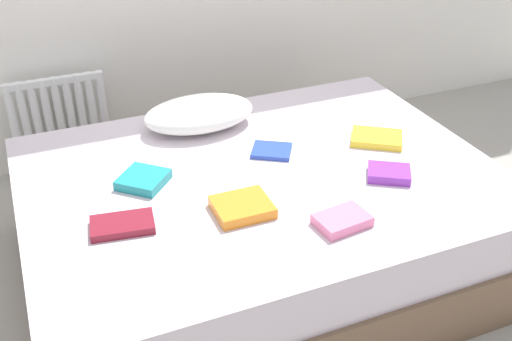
{
  "coord_description": "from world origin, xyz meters",
  "views": [
    {
      "loc": [
        -0.86,
        -2.01,
        1.83
      ],
      "look_at": [
        0.0,
        0.05,
        0.48
      ],
      "focal_mm": 42.5,
      "sensor_mm": 36.0,
      "label": 1
    }
  ],
  "objects_px": {
    "pillow": "(199,113)",
    "textbook_pink": "(342,220)",
    "radiator": "(60,118)",
    "textbook_blue": "(272,151)",
    "textbook_teal": "(143,180)",
    "textbook_maroon": "(122,225)",
    "textbook_orange": "(242,207)",
    "textbook_yellow": "(377,138)",
    "bed": "(260,221)",
    "textbook_purple": "(389,173)"
  },
  "relations": [
    {
      "from": "bed",
      "to": "textbook_blue",
      "type": "bearing_deg",
      "value": 50.47
    },
    {
      "from": "textbook_maroon",
      "to": "textbook_yellow",
      "type": "bearing_deg",
      "value": 18.58
    },
    {
      "from": "radiator",
      "to": "textbook_orange",
      "type": "bearing_deg",
      "value": -70.15
    },
    {
      "from": "bed",
      "to": "pillow",
      "type": "bearing_deg",
      "value": 101.78
    },
    {
      "from": "bed",
      "to": "textbook_teal",
      "type": "bearing_deg",
      "value": 168.28
    },
    {
      "from": "textbook_yellow",
      "to": "textbook_purple",
      "type": "bearing_deg",
      "value": -79.24
    },
    {
      "from": "radiator",
      "to": "textbook_teal",
      "type": "distance_m",
      "value": 1.14
    },
    {
      "from": "bed",
      "to": "textbook_orange",
      "type": "bearing_deg",
      "value": -126.49
    },
    {
      "from": "textbook_orange",
      "to": "textbook_blue",
      "type": "bearing_deg",
      "value": 53.05
    },
    {
      "from": "textbook_orange",
      "to": "textbook_yellow",
      "type": "xyz_separation_m",
      "value": [
        0.78,
        0.29,
        -0.0
      ]
    },
    {
      "from": "radiator",
      "to": "textbook_orange",
      "type": "height_order",
      "value": "radiator"
    },
    {
      "from": "textbook_pink",
      "to": "textbook_maroon",
      "type": "xyz_separation_m",
      "value": [
        -0.75,
        0.29,
        -0.0
      ]
    },
    {
      "from": "pillow",
      "to": "textbook_purple",
      "type": "relative_size",
      "value": 3.08
    },
    {
      "from": "radiator",
      "to": "textbook_teal",
      "type": "xyz_separation_m",
      "value": [
        0.22,
        -1.1,
        0.18
      ]
    },
    {
      "from": "bed",
      "to": "radiator",
      "type": "distance_m",
      "value": 1.39
    },
    {
      "from": "pillow",
      "to": "textbook_yellow",
      "type": "bearing_deg",
      "value": -32.95
    },
    {
      "from": "textbook_maroon",
      "to": "textbook_teal",
      "type": "bearing_deg",
      "value": 70.55
    },
    {
      "from": "radiator",
      "to": "textbook_maroon",
      "type": "bearing_deg",
      "value": -86.75
    },
    {
      "from": "textbook_teal",
      "to": "bed",
      "type": "bearing_deg",
      "value": -59.29
    },
    {
      "from": "pillow",
      "to": "textbook_pink",
      "type": "xyz_separation_m",
      "value": [
        0.23,
        -0.96,
        -0.05
      ]
    },
    {
      "from": "textbook_purple",
      "to": "textbook_yellow",
      "type": "xyz_separation_m",
      "value": [
        0.12,
        0.29,
        -0.0
      ]
    },
    {
      "from": "radiator",
      "to": "textbook_orange",
      "type": "distance_m",
      "value": 1.54
    },
    {
      "from": "radiator",
      "to": "textbook_blue",
      "type": "xyz_separation_m",
      "value": [
        0.81,
        -1.07,
        0.17
      ]
    },
    {
      "from": "radiator",
      "to": "pillow",
      "type": "distance_m",
      "value": 0.94
    },
    {
      "from": "pillow",
      "to": "textbook_teal",
      "type": "bearing_deg",
      "value": -132.79
    },
    {
      "from": "textbook_blue",
      "to": "textbook_orange",
      "type": "bearing_deg",
      "value": -96.1
    },
    {
      "from": "textbook_orange",
      "to": "textbook_maroon",
      "type": "height_order",
      "value": "textbook_orange"
    },
    {
      "from": "bed",
      "to": "radiator",
      "type": "relative_size",
      "value": 3.8
    },
    {
      "from": "pillow",
      "to": "textbook_maroon",
      "type": "xyz_separation_m",
      "value": [
        -0.52,
        -0.67,
        -0.05
      ]
    },
    {
      "from": "bed",
      "to": "textbook_yellow",
      "type": "bearing_deg",
      "value": 4.36
    },
    {
      "from": "textbook_yellow",
      "to": "pillow",
      "type": "bearing_deg",
      "value": -179.01
    },
    {
      "from": "textbook_purple",
      "to": "textbook_pink",
      "type": "distance_m",
      "value": 0.41
    },
    {
      "from": "textbook_maroon",
      "to": "bed",
      "type": "bearing_deg",
      "value": 23.88
    },
    {
      "from": "textbook_teal",
      "to": "textbook_maroon",
      "type": "bearing_deg",
      "value": -165.55
    },
    {
      "from": "textbook_blue",
      "to": "textbook_yellow",
      "type": "height_order",
      "value": "textbook_yellow"
    },
    {
      "from": "pillow",
      "to": "textbook_orange",
      "type": "bearing_deg",
      "value": -95.66
    },
    {
      "from": "textbook_orange",
      "to": "textbook_purple",
      "type": "xyz_separation_m",
      "value": [
        0.65,
        -0.0,
        -0.0
      ]
    },
    {
      "from": "bed",
      "to": "textbook_orange",
      "type": "relative_size",
      "value": 9.33
    },
    {
      "from": "radiator",
      "to": "pillow",
      "type": "relative_size",
      "value": 0.99
    },
    {
      "from": "radiator",
      "to": "textbook_yellow",
      "type": "height_order",
      "value": "radiator"
    },
    {
      "from": "textbook_yellow",
      "to": "bed",
      "type": "bearing_deg",
      "value": -141.7
    },
    {
      "from": "textbook_blue",
      "to": "textbook_pink",
      "type": "height_order",
      "value": "textbook_pink"
    },
    {
      "from": "textbook_purple",
      "to": "textbook_yellow",
      "type": "bearing_deg",
      "value": 98.61
    },
    {
      "from": "textbook_pink",
      "to": "textbook_orange",
      "type": "bearing_deg",
      "value": 137.73
    },
    {
      "from": "textbook_teal",
      "to": "textbook_purple",
      "type": "bearing_deg",
      "value": -67.35
    },
    {
      "from": "textbook_pink",
      "to": "textbook_yellow",
      "type": "height_order",
      "value": "textbook_pink"
    },
    {
      "from": "radiator",
      "to": "textbook_maroon",
      "type": "height_order",
      "value": "radiator"
    },
    {
      "from": "textbook_pink",
      "to": "textbook_yellow",
      "type": "xyz_separation_m",
      "value": [
        0.47,
        0.51,
        -0.0
      ]
    },
    {
      "from": "radiator",
      "to": "textbook_purple",
      "type": "xyz_separation_m",
      "value": [
        1.17,
        -1.44,
        0.18
      ]
    },
    {
      "from": "textbook_blue",
      "to": "radiator",
      "type": "bearing_deg",
      "value": 158.72
    }
  ]
}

